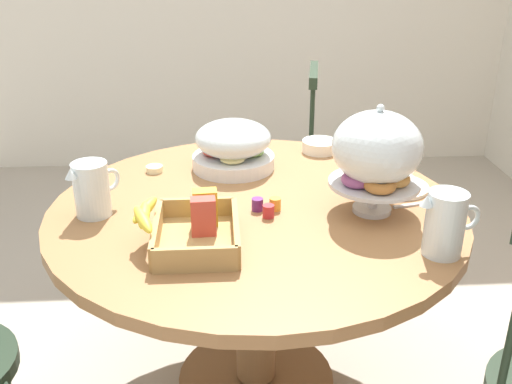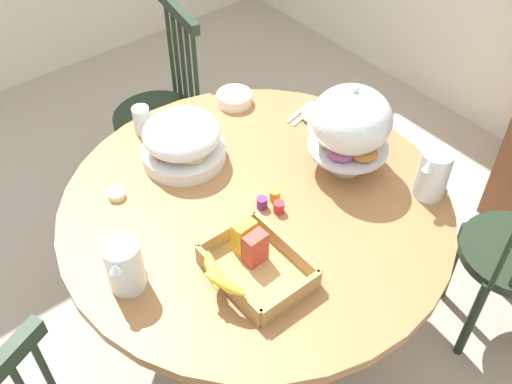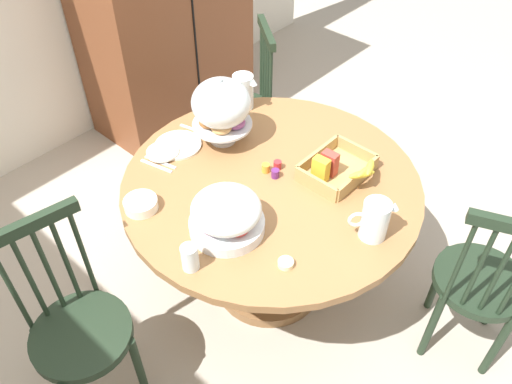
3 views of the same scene
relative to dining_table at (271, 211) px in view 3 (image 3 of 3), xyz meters
The scene contains 21 objects.
ground_plane 0.56m from the dining_table, 36.41° to the left, with size 10.00×10.00×0.00m, color #A89E8E.
dining_table is the anchor object (origin of this frame).
windsor_chair_near_window 0.96m from the dining_table, 69.12° to the right, with size 0.43×0.43×0.97m.
windsor_chair_by_cabinet 0.96m from the dining_table, 50.86° to the left, with size 0.47×0.47×0.97m.
windsor_chair_facing_door 0.96m from the dining_table, 168.69° to the left, with size 0.41×0.41×0.97m.
pastry_stand_with_dome 0.53m from the dining_table, 80.35° to the left, with size 0.28×0.28×0.34m.
fruit_platter_covered 0.44m from the dining_table, 169.88° to the right, with size 0.30×0.30×0.18m.
orange_juice_pitcher 0.57m from the dining_table, 87.25° to the right, with size 0.16×0.15×0.17m.
milk_pitcher 0.65m from the dining_table, 55.47° to the left, with size 0.11×0.19×0.18m.
cereal_basket 0.37m from the dining_table, 41.94° to the right, with size 0.32×0.30×0.12m.
china_plate_large 0.53m from the dining_table, 103.17° to the left, with size 0.22×0.22×0.01m, color white.
china_plate_small 0.57m from the dining_table, 112.62° to the left, with size 0.15×0.15×0.01m, color white.
cereal_bowl 0.61m from the dining_table, 149.74° to the left, with size 0.14×0.14×0.04m, color white.
drinking_glass 0.62m from the dining_table, behind, with size 0.06×0.06×0.11m, color silver.
butter_dish 0.51m from the dining_table, 132.49° to the right, with size 0.06×0.06×0.02m, color beige.
jam_jar_strawberry 0.23m from the dining_table, 22.02° to the left, with size 0.04×0.04×0.04m, color #B7282D.
jam_jar_apricot 0.22m from the dining_table, 65.74° to the left, with size 0.04×0.04×0.04m, color orange.
jam_jar_grape 0.21m from the dining_table, ahead, with size 0.04×0.04×0.04m, color #5B2366.
table_knife 0.55m from the dining_table, 118.90° to the left, with size 0.17×0.01×0.01m, color silver.
dinner_fork 0.56m from the dining_table, 122.05° to the left, with size 0.17×0.01×0.01m, color silver.
soup_spoon 0.55m from the dining_table, 87.44° to the left, with size 0.17×0.01×0.01m, color silver.
Camera 3 is at (-1.37, -1.14, 2.27)m, focal length 36.41 mm.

